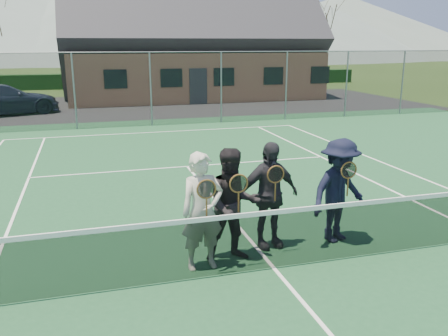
{
  "coord_description": "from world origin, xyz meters",
  "views": [
    {
      "loc": [
        -2.57,
        -6.12,
        3.35
      ],
      "look_at": [
        -0.36,
        1.5,
        1.25
      ],
      "focal_mm": 38.0,
      "sensor_mm": 36.0,
      "label": 1
    }
  ],
  "objects_px": {
    "car_c": "(3,100)",
    "clubhouse": "(191,32)",
    "player_b": "(233,205)",
    "player_d": "(339,191)",
    "tennis_net": "(275,237)",
    "player_c": "(269,195)",
    "player_a": "(202,211)"
  },
  "relations": [
    {
      "from": "car_c",
      "to": "clubhouse",
      "type": "height_order",
      "value": "clubhouse"
    },
    {
      "from": "player_b",
      "to": "car_c",
      "type": "bearing_deg",
      "value": 107.98
    },
    {
      "from": "player_b",
      "to": "player_d",
      "type": "height_order",
      "value": "same"
    },
    {
      "from": "tennis_net",
      "to": "player_c",
      "type": "xyz_separation_m",
      "value": [
        0.21,
        0.81,
        0.38
      ]
    },
    {
      "from": "clubhouse",
      "to": "player_c",
      "type": "height_order",
      "value": "clubhouse"
    },
    {
      "from": "player_b",
      "to": "player_d",
      "type": "bearing_deg",
      "value": 6.42
    },
    {
      "from": "player_a",
      "to": "player_b",
      "type": "distance_m",
      "value": 0.54
    },
    {
      "from": "player_b",
      "to": "tennis_net",
      "type": "bearing_deg",
      "value": -44.04
    },
    {
      "from": "tennis_net",
      "to": "player_d",
      "type": "bearing_deg",
      "value": 26.01
    },
    {
      "from": "tennis_net",
      "to": "clubhouse",
      "type": "relative_size",
      "value": 0.75
    },
    {
      "from": "clubhouse",
      "to": "player_a",
      "type": "xyz_separation_m",
      "value": [
        -5.03,
        -23.65,
        -3.07
      ]
    },
    {
      "from": "player_a",
      "to": "car_c",
      "type": "bearing_deg",
      "value": 106.35
    },
    {
      "from": "car_c",
      "to": "player_a",
      "type": "height_order",
      "value": "player_a"
    },
    {
      "from": "player_b",
      "to": "player_c",
      "type": "height_order",
      "value": "same"
    },
    {
      "from": "car_c",
      "to": "player_d",
      "type": "height_order",
      "value": "player_d"
    },
    {
      "from": "car_c",
      "to": "clubhouse",
      "type": "distance_m",
      "value": 12.14
    },
    {
      "from": "clubhouse",
      "to": "player_a",
      "type": "relative_size",
      "value": 8.67
    },
    {
      "from": "car_c",
      "to": "player_a",
      "type": "distance_m",
      "value": 19.02
    },
    {
      "from": "player_a",
      "to": "player_d",
      "type": "height_order",
      "value": "same"
    },
    {
      "from": "car_c",
      "to": "clubhouse",
      "type": "relative_size",
      "value": 0.33
    },
    {
      "from": "car_c",
      "to": "player_c",
      "type": "bearing_deg",
      "value": 179.87
    },
    {
      "from": "car_c",
      "to": "tennis_net",
      "type": "height_order",
      "value": "car_c"
    },
    {
      "from": "car_c",
      "to": "player_a",
      "type": "bearing_deg",
      "value": 175.9
    },
    {
      "from": "clubhouse",
      "to": "player_c",
      "type": "relative_size",
      "value": 8.67
    },
    {
      "from": "tennis_net",
      "to": "player_d",
      "type": "relative_size",
      "value": 6.49
    },
    {
      "from": "clubhouse",
      "to": "player_d",
      "type": "height_order",
      "value": "clubhouse"
    },
    {
      "from": "tennis_net",
      "to": "player_c",
      "type": "relative_size",
      "value": 6.49
    },
    {
      "from": "player_a",
      "to": "player_d",
      "type": "distance_m",
      "value": 2.5
    },
    {
      "from": "clubhouse",
      "to": "player_d",
      "type": "bearing_deg",
      "value": -96.26
    },
    {
      "from": "player_a",
      "to": "clubhouse",
      "type": "bearing_deg",
      "value": 78.0
    },
    {
      "from": "clubhouse",
      "to": "player_b",
      "type": "bearing_deg",
      "value": -100.84
    },
    {
      "from": "player_a",
      "to": "player_b",
      "type": "height_order",
      "value": "same"
    }
  ]
}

